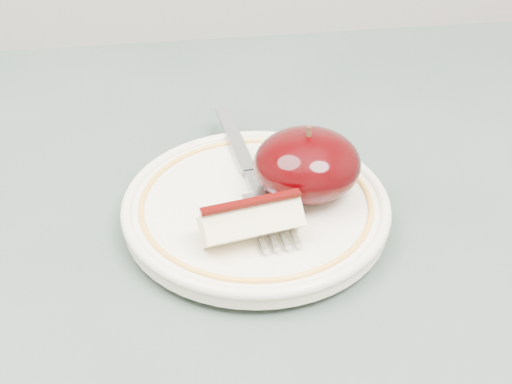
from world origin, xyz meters
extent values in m
cylinder|color=brown|center=(0.40, 0.40, 0.35)|extent=(0.05, 0.05, 0.71)
cube|color=#425149|center=(0.00, 0.00, 0.73)|extent=(0.90, 0.90, 0.04)
cylinder|color=#ECE5C6|center=(-0.01, 0.11, 0.75)|extent=(0.11, 0.11, 0.01)
cylinder|color=#ECE5C6|center=(-0.01, 0.11, 0.76)|extent=(0.20, 0.20, 0.01)
torus|color=#ECE5C6|center=(-0.01, 0.11, 0.77)|extent=(0.20, 0.20, 0.01)
torus|color=gold|center=(-0.01, 0.11, 0.77)|extent=(0.18, 0.18, 0.00)
ellipsoid|color=black|center=(0.03, 0.12, 0.79)|extent=(0.08, 0.08, 0.05)
cylinder|color=#472D19|center=(0.03, 0.12, 0.82)|extent=(0.00, 0.00, 0.01)
cube|color=#FAEBB8|center=(-0.02, 0.07, 0.78)|extent=(0.08, 0.04, 0.03)
cube|color=#370201|center=(-0.02, 0.07, 0.80)|extent=(0.07, 0.02, 0.00)
cube|color=#92959A|center=(-0.02, 0.20, 0.77)|extent=(0.02, 0.10, 0.00)
cube|color=#92959A|center=(-0.01, 0.13, 0.77)|extent=(0.01, 0.03, 0.00)
cube|color=#92959A|center=(-0.01, 0.10, 0.77)|extent=(0.03, 0.03, 0.00)
cube|color=#92959A|center=(0.01, 0.07, 0.77)|extent=(0.01, 0.04, 0.00)
cube|color=#92959A|center=(0.00, 0.07, 0.77)|extent=(0.01, 0.04, 0.00)
cube|color=#92959A|center=(-0.01, 0.07, 0.77)|extent=(0.01, 0.04, 0.00)
cube|color=#92959A|center=(-0.01, 0.07, 0.77)|extent=(0.01, 0.04, 0.00)
camera|label=1|loc=(-0.07, -0.31, 1.09)|focal=50.00mm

